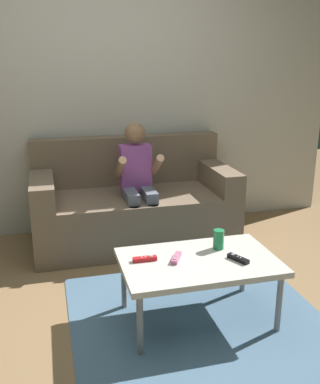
# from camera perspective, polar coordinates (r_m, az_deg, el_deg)

# --- Properties ---
(ground_plane) EXTENTS (8.96, 8.96, 0.00)m
(ground_plane) POSITION_cam_1_polar(r_m,az_deg,el_deg) (2.61, -2.41, -18.42)
(ground_plane) COLOR olive
(wall_back) EXTENTS (4.48, 0.05, 2.50)m
(wall_back) POSITION_cam_1_polar(r_m,az_deg,el_deg) (3.93, -8.43, 12.95)
(wall_back) COLOR beige
(wall_back) RESTS_ON ground
(couch) EXTENTS (1.65, 0.80, 0.86)m
(couch) POSITION_cam_1_polar(r_m,az_deg,el_deg) (3.76, -3.51, -1.79)
(couch) COLOR #75604C
(couch) RESTS_ON ground
(person_seated_on_couch) EXTENTS (0.35, 0.43, 1.03)m
(person_seated_on_couch) POSITION_cam_1_polar(r_m,az_deg,el_deg) (3.51, -2.90, 1.65)
(person_seated_on_couch) COLOR slate
(person_seated_on_couch) RESTS_ON ground
(coffee_table) EXTENTS (0.91, 0.57, 0.39)m
(coffee_table) POSITION_cam_1_polar(r_m,az_deg,el_deg) (2.61, 5.05, -9.42)
(coffee_table) COLOR beige
(coffee_table) RESTS_ON ground
(area_rug) EXTENTS (1.51, 1.39, 0.01)m
(area_rug) POSITION_cam_1_polar(r_m,az_deg,el_deg) (2.78, 4.86, -15.95)
(area_rug) COLOR slate
(area_rug) RESTS_ON ground
(game_remote_black_near_edge) EXTENTS (0.09, 0.14, 0.03)m
(game_remote_black_near_edge) POSITION_cam_1_polar(r_m,az_deg,el_deg) (2.60, 10.11, -8.52)
(game_remote_black_near_edge) COLOR black
(game_remote_black_near_edge) RESTS_ON coffee_table
(game_remote_red_center) EXTENTS (0.14, 0.04, 0.03)m
(game_remote_red_center) POSITION_cam_1_polar(r_m,az_deg,el_deg) (2.56, -1.98, -8.69)
(game_remote_red_center) COLOR red
(game_remote_red_center) RESTS_ON coffee_table
(game_remote_pink_far_corner) EXTENTS (0.10, 0.14, 0.03)m
(game_remote_pink_far_corner) POSITION_cam_1_polar(r_m,az_deg,el_deg) (2.57, 2.16, -8.55)
(game_remote_pink_far_corner) COLOR pink
(game_remote_pink_far_corner) RESTS_ON coffee_table
(soda_can) EXTENTS (0.07, 0.07, 0.12)m
(soda_can) POSITION_cam_1_polar(r_m,az_deg,el_deg) (2.72, 7.61, -6.12)
(soda_can) COLOR #1E7F47
(soda_can) RESTS_ON coffee_table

